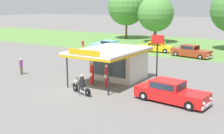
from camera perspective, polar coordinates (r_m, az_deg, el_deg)
ground_plane at (r=24.16m, az=-6.48°, el=-4.41°), size 300.00×300.00×0.00m
grass_verge_strip at (r=50.65m, az=15.25°, el=3.85°), size 120.00×24.00×0.01m
service_station_kiosk at (r=27.04m, az=0.95°, el=1.17°), size 4.95×7.39×3.40m
gas_pump_nearside at (r=25.29m, az=-3.89°, el=-1.55°), size 0.44×0.44×1.93m
gas_pump_offside at (r=24.46m, az=-1.04°, el=-1.95°), size 0.44×0.44×1.96m
motorcycle_with_rider at (r=22.85m, az=-5.89°, el=-3.65°), size 2.24×0.93×1.58m
featured_classic_sedan at (r=21.34m, az=11.24°, el=-4.82°), size 5.48×2.43×1.54m
parked_car_back_row_centre_right at (r=44.80m, az=-0.81°, el=4.15°), size 5.58×2.33×1.52m
parked_car_back_row_far_right at (r=40.21m, az=14.96°, el=2.87°), size 5.57×2.73×1.59m
parked_car_back_row_right at (r=43.87m, az=8.28°, el=3.82°), size 5.71×2.53×1.45m
bystander_chatting_near_pumps at (r=36.86m, az=4.26°, el=2.79°), size 0.34×0.34×1.75m
bystander_admiring_sedan at (r=30.40m, az=-17.13°, el=0.19°), size 0.34×0.34×1.64m
bystander_strolling_foreground at (r=43.73m, az=-5.64°, el=4.21°), size 0.34×0.34×1.75m
bystander_leaning_by_kiosk at (r=39.90m, az=-5.60°, el=3.32°), size 0.34×0.34×1.59m
tree_oak_far_left at (r=60.15m, az=2.66°, el=11.35°), size 7.46×7.46×10.10m
tree_oak_left at (r=53.99m, az=8.43°, el=10.15°), size 6.42×6.42×8.42m
roadside_pole_sign at (r=24.60m, az=8.73°, el=2.99°), size 1.10×0.12×4.35m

